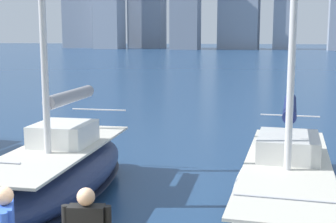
# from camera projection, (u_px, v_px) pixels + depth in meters

# --- Properties ---
(sailboat_navy) EXTENTS (2.50, 8.89, 12.60)m
(sailboat_navy) POSITION_uv_depth(u_px,v_px,m) (287.00, 178.00, 11.26)
(sailboat_navy) COLOR white
(sailboat_navy) RESTS_ON ground
(sailboat_grey) EXTENTS (2.79, 7.01, 11.63)m
(sailboat_grey) POSITION_uv_depth(u_px,v_px,m) (59.00, 169.00, 11.60)
(sailboat_grey) COLOR navy
(sailboat_grey) RESTS_ON ground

